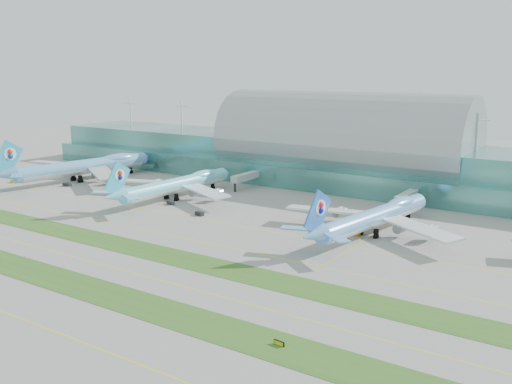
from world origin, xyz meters
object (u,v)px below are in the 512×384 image
Objects in this scene: airliner_b at (178,184)px; taxiway_sign_east at (279,343)px; airliner_a at (85,166)px; airliner_c at (376,216)px; terminal at (342,154)px.

airliner_b reaches higher than taxiway_sign_east.
airliner_a is 64.43m from airliner_b.
airliner_c is at bearing 6.53° from airliner_a.
airliner_b is at bearing -123.00° from terminal.
airliner_b is 89.75m from airliner_c.
airliner_a is 154.16m from airliner_c.
airliner_b is at bearing -173.62° from airliner_c.
airliner_a reaches higher than airliner_c.
airliner_a reaches higher than airliner_b.
terminal is 167.94m from taxiway_sign_east.
terminal is 133.89× the size of taxiway_sign_east.
airliner_c is 85.81m from taxiway_sign_east.
terminal is 4.68× the size of airliner_c.
airliner_b is (-43.67, -67.25, -8.04)m from terminal.
airliner_c is (153.85, -9.75, -0.97)m from airliner_a.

